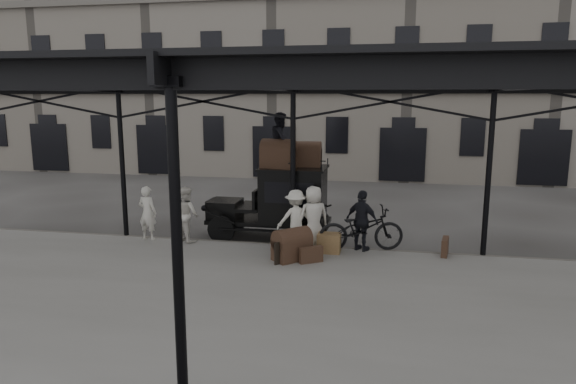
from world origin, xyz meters
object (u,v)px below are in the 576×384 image
(porter_official, at_px, (362,221))
(steamer_trunk_platform, at_px, (292,247))
(porter_left, at_px, (148,213))
(taxi, at_px, (283,200))
(bicycle, at_px, (361,229))
(steamer_trunk_roof_near, at_px, (278,156))

(porter_official, xyz_separation_m, steamer_trunk_platform, (-1.67, -1.11, -0.48))
(porter_official, bearing_deg, porter_left, 29.25)
(taxi, relative_size, porter_official, 2.25)
(bicycle, distance_m, steamer_trunk_platform, 2.01)
(taxi, bearing_deg, steamer_trunk_roof_near, -108.07)
(taxi, xyz_separation_m, porter_left, (-3.68, -1.25, -0.28))
(taxi, distance_m, steamer_trunk_platform, 2.50)
(steamer_trunk_platform, bearing_deg, steamer_trunk_roof_near, 66.48)
(taxi, xyz_separation_m, porter_official, (2.37, -1.18, -0.24))
(taxi, relative_size, bicycle, 1.61)
(taxi, height_order, porter_left, taxi)
(bicycle, bearing_deg, steamer_trunk_roof_near, 53.40)
(taxi, distance_m, bicycle, 2.67)
(steamer_trunk_platform, bearing_deg, porter_official, -10.69)
(bicycle, bearing_deg, steamer_trunk_platform, 108.44)
(bicycle, bearing_deg, taxi, 47.71)
(porter_left, bearing_deg, taxi, -151.71)
(porter_official, height_order, steamer_trunk_roof_near, steamer_trunk_roof_near)
(porter_left, bearing_deg, steamer_trunk_roof_near, -154.91)
(steamer_trunk_roof_near, height_order, steamer_trunk_platform, steamer_trunk_roof_near)
(bicycle, relative_size, steamer_trunk_roof_near, 2.41)
(porter_official, distance_m, bicycle, 0.22)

